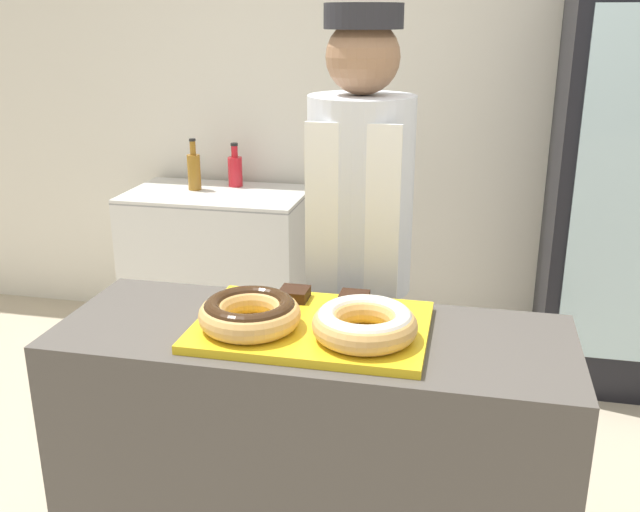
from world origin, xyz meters
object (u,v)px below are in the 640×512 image
object	(u,v)px
brownie_back_right	(354,299)
bottle_amber	(194,170)
chest_freezer	(219,267)
donut_light_glaze	(365,322)
bottle_red	(235,170)
brownie_back_left	(294,294)
beverage_fridge	(629,189)
donut_chocolate_glaze	(250,312)
baker_person	(359,261)
serving_tray	(312,326)

from	to	relation	value
brownie_back_right	bottle_amber	xyz separation A→B (m)	(-1.16, 1.66, -0.02)
chest_freezer	bottle_amber	size ratio (longest dim) A/B	3.44
donut_light_glaze	bottle_red	bearing A→B (deg)	117.23
donut_light_glaze	brownie_back_right	distance (m)	0.23
chest_freezer	bottle_red	bearing A→B (deg)	70.81
brownie_back_left	beverage_fridge	world-z (taller)	beverage_fridge
brownie_back_left	brownie_back_right	size ratio (longest dim) A/B	1.00
donut_chocolate_glaze	bottle_red	size ratio (longest dim) A/B	1.14
baker_person	chest_freezer	distance (m)	1.67
chest_freezer	bottle_amber	distance (m)	0.54
serving_tray	bottle_amber	size ratio (longest dim) A/B	2.25
baker_person	bottle_amber	xyz separation A→B (m)	(-1.11, 1.28, -0.00)
brownie_back_right	beverage_fridge	xyz separation A→B (m)	(1.02, 1.62, 0.00)
beverage_fridge	brownie_back_left	bearing A→B (deg)	-126.49
serving_tray	donut_chocolate_glaze	world-z (taller)	donut_chocolate_glaze
serving_tray	chest_freezer	xyz separation A→B (m)	(-0.94, 1.78, -0.52)
donut_chocolate_glaze	brownie_back_right	xyz separation A→B (m)	(0.24, 0.22, -0.03)
brownie_back_left	baker_person	bearing A→B (deg)	71.53
brownie_back_right	baker_person	distance (m)	0.39
bottle_amber	beverage_fridge	bearing A→B (deg)	-1.10
serving_tray	bottle_amber	distance (m)	2.11
donut_chocolate_glaze	donut_light_glaze	distance (m)	0.31
brownie_back_left	beverage_fridge	size ratio (longest dim) A/B	0.04
beverage_fridge	chest_freezer	distance (m)	2.12
donut_light_glaze	chest_freezer	bearing A→B (deg)	120.55
beverage_fridge	bottle_amber	world-z (taller)	beverage_fridge
serving_tray	bottle_red	distance (m)	2.13
baker_person	beverage_fridge	distance (m)	1.64
brownie_back_right	brownie_back_left	bearing A→B (deg)	180.00
donut_chocolate_glaze	serving_tray	bearing A→B (deg)	23.58
donut_chocolate_glaze	brownie_back_right	size ratio (longest dim) A/B	3.30
donut_light_glaze	beverage_fridge	world-z (taller)	beverage_fridge
beverage_fridge	bottle_red	world-z (taller)	beverage_fridge
serving_tray	chest_freezer	distance (m)	2.08
brownie_back_left	bottle_red	size ratio (longest dim) A/B	0.35
brownie_back_left	baker_person	distance (m)	0.40
baker_person	bottle_amber	bearing A→B (deg)	130.83
serving_tray	bottle_red	xyz separation A→B (m)	(-0.88, 1.94, -0.00)
donut_chocolate_glaze	chest_freezer	world-z (taller)	donut_chocolate_glaze
brownie_back_left	bottle_red	xyz separation A→B (m)	(-0.79, 1.79, -0.03)
serving_tray	brownie_back_left	size ratio (longest dim) A/B	7.57
bottle_amber	brownie_back_left	bearing A→B (deg)	-59.49
donut_light_glaze	bottle_red	size ratio (longest dim) A/B	1.14
brownie_back_left	chest_freezer	distance (m)	1.92
serving_tray	brownie_back_right	xyz separation A→B (m)	(0.09, 0.15, 0.03)
serving_tray	donut_chocolate_glaze	bearing A→B (deg)	-156.42
brownie_back_left	brownie_back_right	distance (m)	0.18
donut_light_glaze	brownie_back_left	distance (m)	0.33
beverage_fridge	bottle_amber	distance (m)	2.18
baker_person	beverage_fridge	xyz separation A→B (m)	(1.07, 1.24, 0.02)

